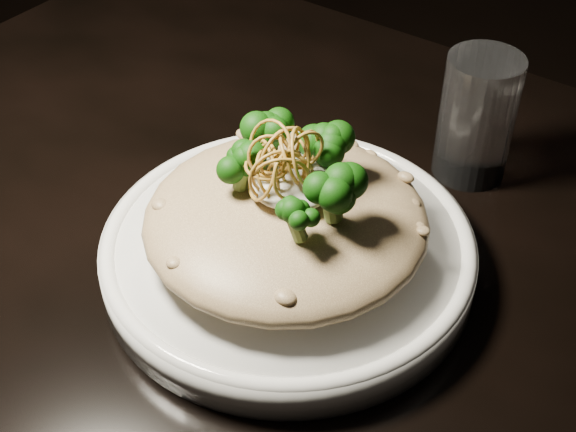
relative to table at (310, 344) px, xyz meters
name	(u,v)px	position (x,y,z in m)	size (l,w,h in m)	color
table	(310,344)	(0.00, 0.00, 0.00)	(1.10, 0.80, 0.75)	black
plate	(288,253)	(-0.02, 0.00, 0.10)	(0.30, 0.30, 0.03)	white
risotto	(286,219)	(-0.02, -0.01, 0.14)	(0.22, 0.22, 0.05)	brown
broccoli	(295,166)	(-0.02, 0.00, 0.19)	(0.14, 0.14, 0.05)	black
cheese	(294,181)	(-0.02, 0.00, 0.17)	(0.07, 0.07, 0.02)	silver
shallots	(282,153)	(-0.02, -0.01, 0.20)	(0.06, 0.06, 0.04)	#89601D
drinking_glass	(477,117)	(0.04, 0.20, 0.14)	(0.07, 0.07, 0.12)	white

